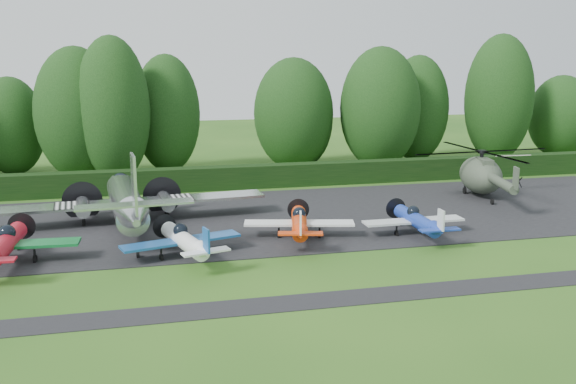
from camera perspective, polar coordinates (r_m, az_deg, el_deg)
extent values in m
plane|color=#234F16|center=(36.45, -3.17, -6.50)|extent=(160.00, 160.00, 0.00)
cube|color=black|center=(45.92, -5.36, -2.57)|extent=(70.00, 18.00, 0.01)
cube|color=black|center=(30.92, -1.20, -9.99)|extent=(70.00, 2.00, 0.00)
cube|color=black|center=(56.55, -6.90, 0.22)|extent=(90.00, 1.60, 2.00)
cylinder|color=silver|center=(45.41, -14.18, -0.85)|extent=(2.06, 10.75, 2.06)
cone|color=silver|center=(51.30, -14.10, 0.64)|extent=(2.06, 1.34, 2.06)
cone|color=silver|center=(39.03, -14.33, -2.31)|extent=(2.06, 2.69, 2.06)
sphere|color=black|center=(50.37, -14.14, 0.95)|extent=(1.34, 1.34, 1.34)
cube|color=silver|center=(46.34, -14.15, -0.93)|extent=(19.72, 2.15, 0.20)
cube|color=white|center=(46.54, -18.57, -1.01)|extent=(2.33, 2.24, 0.04)
cube|color=white|center=(46.37, -9.73, -0.59)|extent=(2.33, 2.24, 0.04)
cylinder|color=silver|center=(47.07, -17.62, -1.22)|extent=(0.99, 2.87, 0.99)
cylinder|color=silver|center=(46.94, -10.63, -0.88)|extent=(0.99, 2.87, 0.99)
cylinder|color=black|center=(49.03, -17.45, -0.68)|extent=(2.87, 0.03, 2.87)
cylinder|color=black|center=(48.90, -10.75, -0.36)|extent=(2.87, 0.03, 2.87)
cube|color=silver|center=(38.10, -14.42, -1.14)|extent=(6.72, 1.25, 0.13)
cube|color=silver|center=(37.57, -14.53, 0.63)|extent=(0.16, 1.97, 3.41)
cylinder|color=black|center=(46.95, -17.57, -2.49)|extent=(0.22, 0.81, 0.81)
cylinder|color=black|center=(46.82, -10.56, -2.15)|extent=(0.22, 0.81, 0.81)
cylinder|color=black|center=(38.54, -14.20, -5.57)|extent=(0.16, 0.39, 0.39)
cylinder|color=#B01020|center=(39.21, -23.87, -4.32)|extent=(1.08, 6.18, 1.08)
sphere|color=black|center=(39.71, -23.76, -3.34)|extent=(0.94, 0.94, 0.94)
cube|color=#0F662D|center=(39.78, -23.71, -4.32)|extent=(7.87, 1.46, 0.16)
cylinder|color=black|center=(42.99, -22.93, -2.83)|extent=(1.69, 0.02, 1.69)
cylinder|color=black|center=(39.56, -21.57, -5.54)|extent=(0.16, 0.49, 0.49)
cylinder|color=black|center=(42.25, -23.05, -4.59)|extent=(0.13, 0.45, 0.45)
cylinder|color=white|center=(37.60, -9.20, -4.28)|extent=(0.97, 5.54, 0.97)
sphere|color=black|center=(38.06, -9.29, -3.37)|extent=(0.85, 0.85, 0.85)
cube|color=#184E93|center=(38.13, -9.25, -4.29)|extent=(7.06, 1.31, 0.14)
cube|color=white|center=(34.35, -8.81, -5.43)|extent=(2.62, 0.71, 0.10)
cube|color=#184E93|center=(34.07, -8.83, -4.43)|extent=(0.10, 0.81, 1.31)
cylinder|color=black|center=(41.04, -9.57, -2.88)|extent=(1.51, 0.02, 1.51)
cylinder|color=black|center=(38.11, -11.16, -5.59)|extent=(0.14, 0.44, 0.44)
cylinder|color=black|center=(38.26, -7.22, -5.38)|extent=(0.14, 0.44, 0.44)
cylinder|color=black|center=(40.38, -9.43, -4.53)|extent=(0.12, 0.40, 0.40)
cylinder|color=red|center=(40.90, 1.01, -2.76)|extent=(0.97, 5.56, 0.97)
sphere|color=black|center=(41.36, 0.81, -1.94)|extent=(0.85, 0.85, 0.85)
cube|color=white|center=(41.42, 0.84, -2.78)|extent=(7.08, 1.31, 0.14)
cube|color=red|center=(37.73, 2.26, -3.67)|extent=(2.63, 0.71, 0.10)
cube|color=white|center=(37.46, 2.31, -2.74)|extent=(0.10, 0.81, 1.31)
cylinder|color=black|center=(44.28, -0.12, -1.59)|extent=(1.52, 0.02, 1.52)
cylinder|color=black|center=(41.15, -0.87, -4.01)|extent=(0.14, 0.44, 0.44)
cylinder|color=black|center=(41.76, 2.66, -3.78)|extent=(0.14, 0.44, 0.44)
cylinder|color=black|center=(43.62, 0.16, -3.09)|extent=(0.12, 0.40, 0.40)
cylinder|color=#1A369F|center=(42.50, 11.37, -2.49)|extent=(0.93, 5.33, 0.93)
sphere|color=black|center=(42.91, 11.08, -1.74)|extent=(0.81, 0.81, 0.81)
cube|color=silver|center=(42.96, 11.10, -2.52)|extent=(6.78, 1.26, 0.14)
cube|color=#1A369F|center=(39.66, 13.29, -3.28)|extent=(2.52, 0.68, 0.10)
cube|color=silver|center=(39.42, 13.40, -2.44)|extent=(0.10, 0.77, 1.26)
cylinder|color=black|center=(45.55, 9.59, -1.43)|extent=(1.45, 0.02, 1.45)
cylinder|color=black|center=(42.49, 9.61, -3.67)|extent=(0.14, 0.43, 0.43)
cylinder|color=black|center=(43.51, 12.68, -3.42)|extent=(0.14, 0.43, 0.43)
cylinder|color=black|center=(44.95, 10.00, -2.83)|extent=(0.12, 0.39, 0.39)
ellipsoid|color=#3D4837|center=(55.54, 16.74, 1.46)|extent=(3.13, 5.74, 3.00)
cylinder|color=#3D4837|center=(51.70, 19.23, 0.86)|extent=(0.70, 6.02, 0.70)
cube|color=#3D4837|center=(48.99, 21.22, 1.19)|extent=(0.12, 0.90, 1.60)
cylinder|color=black|center=(55.29, 16.84, 2.99)|extent=(0.30, 0.30, 0.80)
cylinder|color=black|center=(55.22, 16.87, 3.46)|extent=(0.70, 0.70, 0.25)
cylinder|color=black|center=(55.22, 16.87, 3.46)|extent=(12.03, 12.03, 0.06)
cube|color=#3D4837|center=(54.66, 17.23, 2.50)|extent=(0.90, 2.01, 0.70)
ellipsoid|color=black|center=(56.89, 15.95, 1.86)|extent=(1.91, 1.91, 1.71)
cylinder|color=black|center=(56.03, 15.35, 0.07)|extent=(0.18, 0.56, 0.56)
cylinder|color=black|center=(57.00, 17.13, 0.16)|extent=(0.18, 0.56, 0.56)
cylinder|color=black|center=(53.15, 18.34, -0.82)|extent=(0.16, 0.48, 0.48)
cylinder|color=#3F3326|center=(64.85, 18.03, 1.87)|extent=(0.14, 0.14, 1.37)
cylinder|color=#3F3326|center=(66.69, 20.56, 1.96)|extent=(0.14, 0.14, 1.37)
cube|color=silver|center=(65.62, 19.36, 2.61)|extent=(3.67, 0.09, 1.15)
cylinder|color=black|center=(74.22, 18.00, 4.34)|extent=(0.70, 0.70, 4.50)
ellipsoid|color=black|center=(73.77, 18.24, 7.90)|extent=(7.31, 7.31, 13.76)
cylinder|color=black|center=(65.34, -10.58, 3.43)|extent=(0.70, 0.70, 3.82)
ellipsoid|color=black|center=(64.87, -10.72, 6.85)|extent=(6.53, 6.53, 11.66)
cylinder|color=black|center=(68.14, 1.58, 3.76)|extent=(0.70, 0.70, 3.28)
ellipsoid|color=black|center=(67.72, 1.59, 6.58)|extent=(5.70, 5.70, 10.02)
cylinder|color=black|center=(68.25, -23.15, 2.72)|extent=(0.70, 0.70, 3.13)
ellipsoid|color=black|center=(67.85, -23.38, 5.40)|extent=(6.32, 6.32, 9.55)
cylinder|color=black|center=(66.76, 8.08, 3.80)|extent=(0.70, 0.70, 4.06)
ellipsoid|color=black|center=(66.28, 8.19, 7.37)|extent=(8.16, 8.16, 12.41)
cylinder|color=black|center=(79.93, 22.88, 3.98)|extent=(0.70, 0.70, 3.05)
ellipsoid|color=black|center=(79.59, 23.07, 6.21)|extent=(7.19, 7.19, 9.31)
cylinder|color=black|center=(63.55, -17.96, 2.90)|extent=(0.70, 0.70, 4.05)
ellipsoid|color=black|center=(63.05, -18.21, 6.64)|extent=(7.85, 7.85, 12.39)
cylinder|color=black|center=(72.34, 11.32, 4.22)|extent=(0.70, 0.70, 3.78)
ellipsoid|color=black|center=(71.91, 11.45, 7.28)|extent=(6.69, 6.69, 11.54)
cylinder|color=black|center=(66.03, 0.49, 3.68)|extent=(0.70, 0.70, 3.70)
ellipsoid|color=black|center=(65.57, 0.49, 6.97)|extent=(8.09, 8.09, 11.32)
cylinder|color=black|center=(61.45, -15.04, 2.92)|extent=(0.70, 0.70, 4.36)
ellipsoid|color=black|center=(60.91, -15.27, 7.08)|extent=(6.61, 6.61, 13.33)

